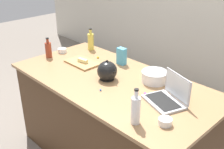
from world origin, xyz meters
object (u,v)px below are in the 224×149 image
(ramekin_medium, at_px, (165,122))
(bottle_soy, at_px, (48,50))
(bottle_vinegar, at_px, (136,110))
(ramekin_small, at_px, (62,51))
(cutting_board, at_px, (82,63))
(butter_stick_left, at_px, (83,61))
(kettle, at_px, (107,71))
(bottle_oil, at_px, (91,41))
(mixing_bowl_large, at_px, (154,76))
(candy_bag, at_px, (122,56))
(laptop, at_px, (168,96))

(ramekin_medium, bearing_deg, bottle_soy, 175.87)
(bottle_vinegar, xyz_separation_m, ramekin_small, (-1.46, 0.43, -0.08))
(cutting_board, height_order, butter_stick_left, butter_stick_left)
(kettle, relative_size, ramekin_medium, 2.27)
(bottle_oil, bearing_deg, butter_stick_left, -51.53)
(mixing_bowl_large, bearing_deg, kettle, -141.18)
(ramekin_small, bearing_deg, mixing_bowl_large, 7.83)
(mixing_bowl_large, height_order, candy_bag, candy_bag)
(ramekin_medium, bearing_deg, mixing_bowl_large, 134.44)
(ramekin_small, relative_size, candy_bag, 0.56)
(mixing_bowl_large, height_order, bottle_vinegar, bottle_vinegar)
(bottle_oil, relative_size, kettle, 1.17)
(ramekin_small, bearing_deg, kettle, -6.89)
(ramekin_small, bearing_deg, bottle_oil, 63.46)
(cutting_board, bearing_deg, bottle_oil, 127.36)
(bottle_oil, xyz_separation_m, bottle_soy, (-0.13, -0.48, -0.01))
(bottle_soy, bearing_deg, ramekin_small, 94.81)
(bottle_soy, xyz_separation_m, cutting_board, (0.39, 0.14, -0.08))
(butter_stick_left, bearing_deg, ramekin_medium, -12.10)
(laptop, distance_m, bottle_oil, 1.35)
(ramekin_small, height_order, candy_bag, candy_bag)
(kettle, bearing_deg, laptop, 6.06)
(butter_stick_left, bearing_deg, cutting_board, 180.00)
(bottle_soy, relative_size, ramekin_small, 2.28)
(bottle_soy, height_order, ramekin_small, bottle_soy)
(mixing_bowl_large, height_order, bottle_soy, bottle_soy)
(bottle_oil, relative_size, butter_stick_left, 2.26)
(candy_bag, bearing_deg, cutting_board, -135.80)
(bottle_vinegar, distance_m, cutting_board, 1.13)
(mixing_bowl_large, height_order, kettle, kettle)
(laptop, relative_size, kettle, 1.72)
(bottle_vinegar, relative_size, bottle_soy, 1.22)
(bottle_soy, distance_m, ramekin_medium, 1.61)
(mixing_bowl_large, xyz_separation_m, ramekin_small, (-1.17, -0.16, -0.03))
(butter_stick_left, bearing_deg, laptop, 0.18)
(mixing_bowl_large, relative_size, candy_bag, 1.36)
(bottle_vinegar, distance_m, bottle_soy, 1.47)
(laptop, xyz_separation_m, bottle_soy, (-1.44, -0.15, 0.04))
(bottle_oil, distance_m, bottle_vinegar, 1.50)
(bottle_vinegar, height_order, kettle, bottle_vinegar)
(bottle_oil, xyz_separation_m, cutting_board, (0.26, -0.34, -0.09))
(butter_stick_left, distance_m, ramekin_small, 0.42)
(bottle_soy, distance_m, butter_stick_left, 0.43)
(kettle, distance_m, cutting_board, 0.45)
(ramekin_small, height_order, ramekin_medium, same)
(mixing_bowl_large, height_order, cutting_board, mixing_bowl_large)
(candy_bag, bearing_deg, bottle_soy, -148.08)
(laptop, distance_m, mixing_bowl_large, 0.35)
(bottle_vinegar, xyz_separation_m, bottle_soy, (-1.45, 0.25, -0.02))
(ramekin_small, bearing_deg, ramekin_medium, -10.43)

